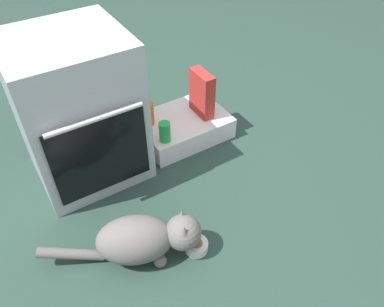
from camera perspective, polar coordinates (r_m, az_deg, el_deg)
ground at (r=1.95m, az=-9.17°, el=-10.40°), size 8.00×8.00×0.00m
oven at (r=2.02m, az=-16.68°, el=6.10°), size 0.56×0.57×0.79m
pantry_cabinet at (r=2.37m, az=-1.34°, el=4.09°), size 0.53×0.38×0.14m
food_bowl at (r=1.82m, az=0.65°, el=-13.63°), size 0.11×0.11×0.07m
cat at (r=1.73m, az=-7.21°, el=-12.53°), size 0.68×0.38×0.24m
cereal_box at (r=2.28m, az=1.50°, el=8.97°), size 0.07×0.18×0.28m
soda_can at (r=2.13m, az=-4.10°, el=3.26°), size 0.07×0.07×0.12m
sauce_jar at (r=2.26m, az=-6.74°, el=5.99°), size 0.08×0.08×0.14m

